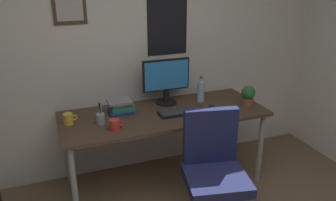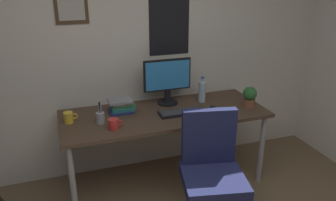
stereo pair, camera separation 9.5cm
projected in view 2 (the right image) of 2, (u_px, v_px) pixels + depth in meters
name	position (u px, v px, depth m)	size (l,w,h in m)	color
wall_back	(122.00, 42.00, 3.16)	(4.40, 0.10, 2.60)	silver
desk	(164.00, 119.00, 3.08)	(1.85, 0.73, 0.73)	#4C3828
office_chair	(211.00, 167.00, 2.58)	(0.58, 0.58, 0.95)	#1E234C
monitor	(167.00, 80.00, 3.18)	(0.46, 0.20, 0.43)	black
keyboard	(183.00, 112.00, 3.02)	(0.43, 0.15, 0.03)	black
computer_mouse	(214.00, 108.00, 3.10)	(0.06, 0.11, 0.04)	black
water_bottle	(202.00, 91.00, 3.26)	(0.07, 0.07, 0.25)	silver
coffee_mug_near	(114.00, 124.00, 2.72)	(0.12, 0.08, 0.09)	red
coffee_mug_far	(69.00, 117.00, 2.83)	(0.12, 0.08, 0.09)	yellow
potted_plant	(250.00, 96.00, 3.15)	(0.13, 0.13, 0.20)	brown
pen_cup	(100.00, 117.00, 2.81)	(0.07, 0.07, 0.20)	#9EA0A5
book_stack_left	(121.00, 106.00, 3.03)	(0.24, 0.16, 0.12)	navy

